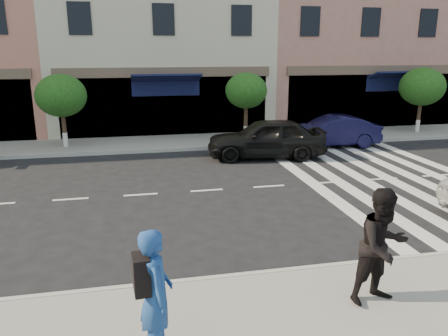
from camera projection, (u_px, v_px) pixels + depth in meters
ground at (237, 246)px, 9.64m from camera, size 120.00×120.00×0.00m
sidewalk_far at (181, 142)px, 20.01m from camera, size 60.00×3.00×0.15m
building_centre at (157, 25)px, 24.14m from camera, size 11.00×9.00×11.00m
building_east_mid at (358, 9)px, 26.25m from camera, size 13.00×9.00×13.00m
street_tree_wb at (61, 96)px, 18.24m from camera, size 2.10×2.10×3.06m
street_tree_c at (246, 91)px, 19.81m from camera, size 1.90×1.90×3.04m
street_tree_ea at (422, 87)px, 21.58m from camera, size 2.20×2.20×3.19m
photographer at (156, 294)px, 5.77m from camera, size 0.50×0.71×1.85m
walker at (383, 247)px, 7.04m from camera, size 1.08×0.91×1.96m
car_far_mid at (266, 138)px, 17.29m from camera, size 4.84×2.44×1.58m
car_far_right at (332, 131)px, 19.34m from camera, size 4.22×1.71×1.36m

